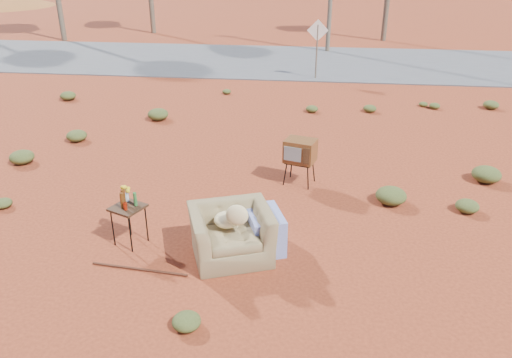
# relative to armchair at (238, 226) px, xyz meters

# --- Properties ---
(ground) EXTENTS (140.00, 140.00, 0.00)m
(ground) POSITION_rel_armchair_xyz_m (-0.38, 0.15, -0.52)
(ground) COLOR #963A1E
(ground) RESTS_ON ground
(highway) EXTENTS (140.00, 7.00, 0.04)m
(highway) POSITION_rel_armchair_xyz_m (-0.38, 15.15, -0.50)
(highway) COLOR #565659
(highway) RESTS_ON ground
(armchair) EXTENTS (1.65, 1.41, 1.11)m
(armchair) POSITION_rel_armchair_xyz_m (0.00, 0.00, 0.00)
(armchair) COLOR olive
(armchair) RESTS_ON ground
(tv_unit) EXTENTS (0.73, 0.65, 0.99)m
(tv_unit) POSITION_rel_armchair_xyz_m (0.89, 2.82, 0.21)
(tv_unit) COLOR black
(tv_unit) RESTS_ON ground
(side_table) EXTENTS (0.64, 0.64, 0.99)m
(side_table) POSITION_rel_armchair_xyz_m (-1.88, 0.15, 0.21)
(side_table) COLOR #392215
(side_table) RESTS_ON ground
(rusty_bar) EXTENTS (1.58, 0.18, 0.04)m
(rusty_bar) POSITION_rel_armchair_xyz_m (-1.47, -0.65, -0.50)
(rusty_bar) COLOR #462112
(rusty_bar) RESTS_ON ground
(road_sign) EXTENTS (0.78, 0.06, 2.19)m
(road_sign) POSITION_rel_armchair_xyz_m (1.12, 12.15, 0.98)
(road_sign) COLOR brown
(road_sign) RESTS_ON ground
(scrub_patch) EXTENTS (17.49, 8.07, 0.33)m
(scrub_patch) POSITION_rel_armchair_xyz_m (-1.20, 4.56, -0.38)
(scrub_patch) COLOR #475123
(scrub_patch) RESTS_ON ground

